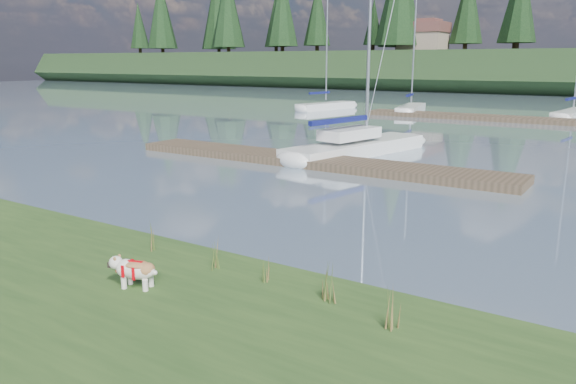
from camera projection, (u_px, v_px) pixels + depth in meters
The scene contains 19 objects.
ground at pixel (527, 122), 36.77m from camera, with size 200.00×200.00×0.00m, color #7A8FA2.
bulldog at pixel (135, 269), 9.01m from camera, with size 0.85×0.51×0.50m.
sailboat_main at pixel (365, 143), 24.37m from camera, with size 3.43×9.00×12.71m.
dock_near at pixel (309, 160), 21.77m from camera, with size 16.00×2.00×0.30m, color #4C3D2C.
dock_far at pixel (560, 122), 35.67m from camera, with size 26.00×2.20×0.30m, color #4C3D2C.
sailboat_bg_0 at pixel (331, 105), 46.44m from camera, with size 2.71×6.86×9.90m.
sailboat_bg_1 at pixel (412, 108), 43.88m from camera, with size 2.69×6.96×10.33m.
sailboat_bg_2 at pixel (575, 113), 39.61m from camera, with size 2.20×7.17×10.70m.
weed_0 at pixel (212, 253), 9.85m from camera, with size 0.17×0.14×0.69m.
weed_1 at pixel (265, 270), 9.30m from camera, with size 0.17×0.14×0.45m.
weed_2 at pixel (329, 285), 8.50m from camera, with size 0.17×0.14×0.62m.
weed_3 at pixel (151, 238), 10.84m from camera, with size 0.17×0.14×0.56m.
weed_4 at pixel (329, 289), 8.55m from camera, with size 0.17×0.14×0.45m.
weed_5 at pixel (395, 311), 7.59m from camera, with size 0.17×0.14×0.65m.
mud_lip at pixel (205, 262), 11.02m from camera, with size 60.00×0.50×0.14m, color #33281C.
conifer_0 at pixel (228, 7), 93.36m from camera, with size 5.72×5.72×14.15m.
conifer_1 at pixel (317, 13), 88.93m from camera, with size 4.40×4.40×11.30m.
conifer_3 at pixel (519, 0), 73.64m from camera, with size 4.84×4.84×12.25m.
house_0 at pixel (423, 36), 79.42m from camera, with size 6.30×5.30×4.65m.
Camera 1 is at (7.08, -9.41, 3.93)m, focal length 35.00 mm.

